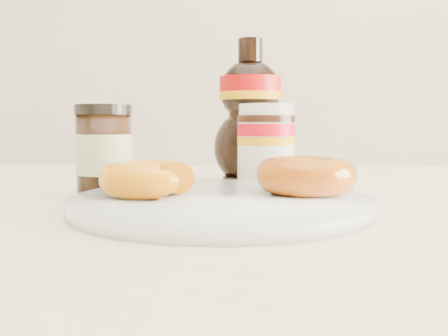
# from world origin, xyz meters

# --- Properties ---
(dining_table) EXTENTS (1.40, 0.90, 0.75)m
(dining_table) POSITION_xyz_m (0.00, 0.10, 0.67)
(dining_table) COLOR beige
(dining_table) RESTS_ON ground
(plate) EXTENTS (0.27, 0.27, 0.01)m
(plate) POSITION_xyz_m (0.00, 0.05, 0.76)
(plate) COLOR white
(plate) RESTS_ON dining_table
(donut_bitten) EXTENTS (0.11, 0.11, 0.03)m
(donut_bitten) POSITION_xyz_m (-0.07, 0.05, 0.78)
(donut_bitten) COLOR orange
(donut_bitten) RESTS_ON plate
(donut_whole) EXTENTS (0.10, 0.10, 0.03)m
(donut_whole) POSITION_xyz_m (0.08, 0.07, 0.78)
(donut_whole) COLOR #AF400B
(donut_whole) RESTS_ON plate
(nutella_jar) EXTENTS (0.07, 0.07, 0.11)m
(nutella_jar) POSITION_xyz_m (0.05, 0.24, 0.81)
(nutella_jar) COLOR white
(nutella_jar) RESTS_ON dining_table
(syrup_bottle) EXTENTS (0.11, 0.10, 0.19)m
(syrup_bottle) POSITION_xyz_m (0.03, 0.28, 0.85)
(syrup_bottle) COLOR black
(syrup_bottle) RESTS_ON dining_table
(dark_jar) EXTENTS (0.06, 0.06, 0.10)m
(dark_jar) POSITION_xyz_m (-0.14, 0.15, 0.80)
(dark_jar) COLOR black
(dark_jar) RESTS_ON dining_table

